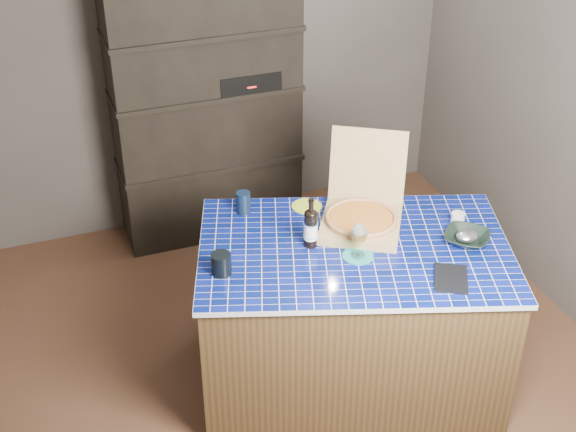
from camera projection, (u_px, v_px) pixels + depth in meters
name	position (u px, v px, depth m)	size (l,w,h in m)	color
room	(287.00, 169.00, 3.84)	(3.50, 3.50, 3.50)	#523223
shelving_unit	(207.00, 110.00, 5.24)	(1.20, 0.41, 1.80)	black
kitchen_island	(351.00, 314.00, 4.21)	(1.78, 1.42, 0.85)	#442F1A
pizza_box	(362.00, 215.00, 4.12)	(0.59, 0.62, 0.44)	#A18153
mead_bottle	(311.00, 228.00, 3.94)	(0.07, 0.07, 0.27)	black
teal_trivet	(358.00, 256.00, 3.91)	(0.15, 0.15, 0.01)	#187F7D
wine_glass	(359.00, 235.00, 3.85)	(0.08, 0.08, 0.18)	white
tumbler	(221.00, 264.00, 3.77)	(0.10, 0.10, 0.11)	black
dvd_case	(451.00, 278.00, 3.75)	(0.15, 0.21, 0.02)	black
bowl	(467.00, 238.00, 4.00)	(0.22, 0.22, 0.05)	black
foil_contents	(467.00, 236.00, 4.00)	(0.12, 0.10, 0.05)	#B5B7C1
white_jar	(458.00, 218.00, 4.15)	(0.07, 0.07, 0.06)	silver
navy_cup	(243.00, 202.00, 4.23)	(0.08, 0.08, 0.12)	black
green_trivet	(307.00, 206.00, 4.31)	(0.16, 0.16, 0.01)	#A6BB28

